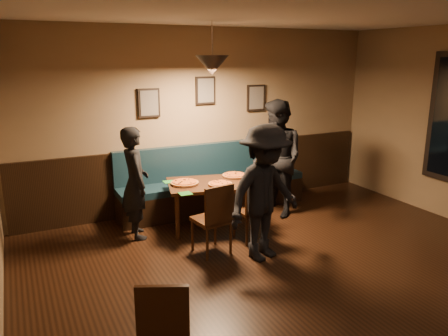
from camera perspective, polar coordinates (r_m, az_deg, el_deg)
name	(u,v)px	position (r m, az deg, el deg)	size (l,w,h in m)	color
floor	(354,313)	(4.54, 16.61, -17.66)	(7.00, 7.00, 0.00)	black
ceiling	(380,0)	(3.90, 19.76, 19.98)	(7.00, 7.00, 0.00)	silver
wall_back	(205,119)	(6.89, -2.51, 6.38)	(6.00, 6.00, 0.00)	#8C704F
wainscot	(206,175)	(7.05, -2.33, -0.91)	(5.88, 0.06, 1.00)	black
booth_bench	(213,179)	(6.81, -1.42, -1.46)	(3.00, 0.60, 1.00)	#0F232D
picture_left	(149,103)	(6.52, -9.78, 8.38)	(0.32, 0.04, 0.42)	black
picture_center	(205,90)	(6.81, -2.45, 10.10)	(0.32, 0.04, 0.42)	black
picture_right	(256,98)	(7.23, 4.19, 9.14)	(0.32, 0.04, 0.42)	black
pendant_lamp	(212,65)	(5.82, -1.56, 13.29)	(0.44, 0.44, 0.25)	black
dining_table	(213,205)	(6.17, -1.43, -4.84)	(1.24, 0.79, 0.66)	#321C0D
chair_near_left	(211,218)	(5.36, -1.68, -6.55)	(0.40, 0.40, 0.90)	black
chair_near_right	(251,209)	(5.75, 3.55, -5.39)	(0.37, 0.37, 0.84)	black
diner_left	(135,183)	(5.85, -11.53, -1.92)	(0.55, 0.36, 1.50)	black
diner_right	(277,159)	(6.57, 6.96, 1.23)	(0.85, 0.66, 1.75)	black
diner_front	(265,193)	(5.12, 5.35, -3.30)	(1.05, 0.60, 1.63)	black
pizza_a	(185,183)	(5.99, -5.16, -1.93)	(0.38, 0.38, 0.04)	gold
pizza_b	(220,184)	(5.92, -0.50, -2.09)	(0.33, 0.33, 0.04)	orange
pizza_c	(234,175)	(6.34, 1.37, -0.96)	(0.35, 0.35, 0.04)	orange
soda_glass	(260,177)	(6.06, 4.67, -1.20)	(0.07, 0.07, 0.15)	black
tabasco_bottle	(251,175)	(6.25, 3.52, -0.88)	(0.03, 0.03, 0.11)	#A80515
napkin_a	(169,182)	(6.13, -7.21, -1.80)	(0.15, 0.15, 0.01)	#217B2A
napkin_b	(185,194)	(5.59, -5.08, -3.34)	(0.16, 0.16, 0.01)	#1B651C
cutlery_set	(227,189)	(5.75, 0.34, -2.79)	(0.02, 0.18, 0.00)	silver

